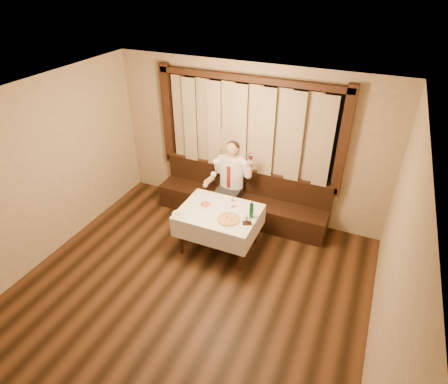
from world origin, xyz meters
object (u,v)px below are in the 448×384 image
at_px(dining_table, 219,216).
at_px(pasta_cream, 180,213).
at_px(cruet_caddy, 247,221).
at_px(seated_man, 230,176).
at_px(banquette, 242,202).
at_px(pizza, 229,219).
at_px(green_bottle, 251,211).
at_px(pasta_red, 206,203).

distance_m(dining_table, pasta_cream, 0.64).
bearing_deg(cruet_caddy, seated_man, 100.55).
height_order(banquette, pizza, banquette).
bearing_deg(pasta_cream, banquette, 68.64).
bearing_deg(banquette, green_bottle, -61.60).
bearing_deg(seated_man, banquette, 24.86).
xyz_separation_m(dining_table, green_bottle, (0.53, 0.04, 0.23)).
distance_m(pasta_red, green_bottle, 0.80).
distance_m(banquette, seated_man, 0.59).
relative_size(pasta_cream, seated_man, 0.16).
distance_m(dining_table, seated_man, 0.98).
bearing_deg(green_bottle, dining_table, -175.32).
xyz_separation_m(banquette, pasta_red, (-0.26, -0.96, 0.48)).
relative_size(dining_table, green_bottle, 4.24).
height_order(green_bottle, cruet_caddy, green_bottle).
bearing_deg(dining_table, pizza, -33.97).
height_order(pasta_red, green_bottle, green_bottle).
bearing_deg(cruet_caddy, dining_table, 141.16).
relative_size(pasta_cream, green_bottle, 0.81).
bearing_deg(pasta_cream, cruet_caddy, 9.92).
xyz_separation_m(banquette, pizza, (0.24, -1.18, 0.46)).
height_order(pasta_red, cruet_caddy, cruet_caddy).
bearing_deg(dining_table, seated_man, 101.93).
bearing_deg(pizza, green_bottle, 35.07).
xyz_separation_m(dining_table, cruet_caddy, (0.53, -0.15, 0.16)).
relative_size(pasta_cream, cruet_caddy, 1.62).
relative_size(green_bottle, seated_man, 0.20).
relative_size(pasta_red, pasta_cream, 1.14).
bearing_deg(green_bottle, pasta_red, 178.90).
relative_size(dining_table, pasta_cream, 5.24).
xyz_separation_m(green_bottle, seated_man, (-0.73, 0.89, -0.02)).
distance_m(banquette, green_bottle, 1.25).
height_order(pasta_cream, green_bottle, green_bottle).
height_order(cruet_caddy, seated_man, seated_man).
bearing_deg(seated_man, dining_table, -78.07).
bearing_deg(pasta_red, dining_table, -12.59).
distance_m(pasta_red, pasta_cream, 0.47).
bearing_deg(pasta_red, seated_man, 85.72).
bearing_deg(green_bottle, pasta_cream, -160.53).
bearing_deg(banquette, pizza, -78.59).
height_order(pasta_cream, seated_man, seated_man).
distance_m(dining_table, pasta_red, 0.30).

